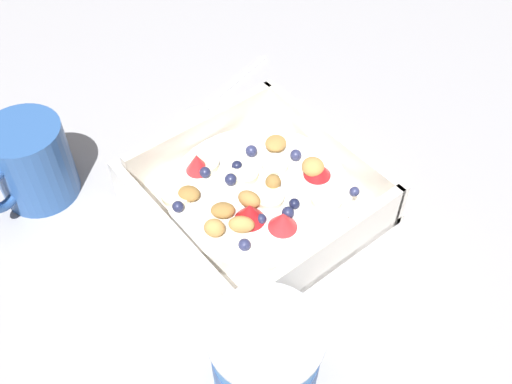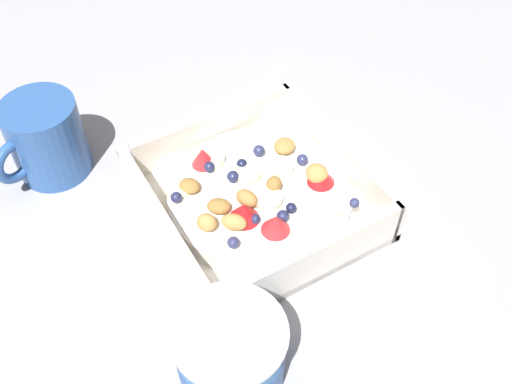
{
  "view_description": "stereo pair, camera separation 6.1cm",
  "coord_description": "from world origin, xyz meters",
  "px_view_note": "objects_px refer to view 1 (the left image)",
  "views": [
    {
      "loc": [
        -0.3,
        0.26,
        0.49
      ],
      "look_at": [
        0.02,
        0.0,
        0.03
      ],
      "focal_mm": 41.78,
      "sensor_mm": 36.0,
      "label": 1
    },
    {
      "loc": [
        -0.33,
        0.21,
        0.49
      ],
      "look_at": [
        0.02,
        0.0,
        0.03
      ],
      "focal_mm": 41.78,
      "sensor_mm": 36.0,
      "label": 2
    }
  ],
  "objects_px": {
    "spoon": "(207,103)",
    "yogurt_cup": "(265,356)",
    "fruit_bowl": "(256,199)",
    "coffee_mug": "(31,163)"
  },
  "relations": [
    {
      "from": "yogurt_cup",
      "to": "coffee_mug",
      "type": "distance_m",
      "value": 0.32
    },
    {
      "from": "yogurt_cup",
      "to": "coffee_mug",
      "type": "height_order",
      "value": "coffee_mug"
    },
    {
      "from": "fruit_bowl",
      "to": "coffee_mug",
      "type": "xyz_separation_m",
      "value": [
        0.17,
        0.16,
        0.03
      ]
    },
    {
      "from": "spoon",
      "to": "yogurt_cup",
      "type": "height_order",
      "value": "yogurt_cup"
    },
    {
      "from": "fruit_bowl",
      "to": "coffee_mug",
      "type": "bearing_deg",
      "value": 44.55
    },
    {
      "from": "fruit_bowl",
      "to": "coffee_mug",
      "type": "height_order",
      "value": "coffee_mug"
    },
    {
      "from": "fruit_bowl",
      "to": "spoon",
      "type": "relative_size",
      "value": 1.24
    },
    {
      "from": "spoon",
      "to": "yogurt_cup",
      "type": "relative_size",
      "value": 1.86
    },
    {
      "from": "fruit_bowl",
      "to": "yogurt_cup",
      "type": "relative_size",
      "value": 2.31
    },
    {
      "from": "coffee_mug",
      "to": "fruit_bowl",
      "type": "bearing_deg",
      "value": -135.45
    }
  ]
}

